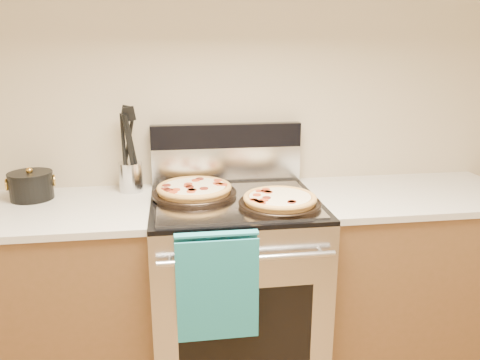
{
  "coord_description": "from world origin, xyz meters",
  "views": [
    {
      "loc": [
        -0.27,
        -0.36,
        1.58
      ],
      "look_at": [
        0.01,
        1.55,
        1.04
      ],
      "focal_mm": 35.0,
      "sensor_mm": 36.0,
      "label": 1
    }
  ],
  "objects": [
    {
      "name": "foil_sheet",
      "position": [
        0.0,
        1.62,
        0.92
      ],
      "size": [
        0.7,
        0.55,
        0.01
      ],
      "primitive_type": "cube",
      "color": "gray",
      "rests_on": "cooktop"
    },
    {
      "name": "cabinet_left",
      "position": [
        -0.88,
        1.68,
        0.44
      ],
      "size": [
        1.0,
        0.62,
        0.88
      ],
      "primitive_type": "cube",
      "color": "brown",
      "rests_on": "ground"
    },
    {
      "name": "oven_window",
      "position": [
        0.0,
        1.31,
        0.45
      ],
      "size": [
        0.56,
        0.01,
        0.4
      ],
      "primitive_type": "cube",
      "color": "black",
      "rests_on": "range_body"
    },
    {
      "name": "cooktop",
      "position": [
        0.0,
        1.65,
        0.91
      ],
      "size": [
        0.76,
        0.68,
        0.02
      ],
      "primitive_type": "cube",
      "color": "black",
      "rests_on": "range_body"
    },
    {
      "name": "oven_handle",
      "position": [
        0.0,
        1.27,
        0.8
      ],
      "size": [
        0.7,
        0.03,
        0.03
      ],
      "primitive_type": "cylinder",
      "rotation": [
        0.0,
        1.57,
        0.0
      ],
      "color": "silver",
      "rests_on": "range_body"
    },
    {
      "name": "utensil_crock",
      "position": [
        -0.48,
        1.89,
        0.98
      ],
      "size": [
        0.14,
        0.14,
        0.14
      ],
      "primitive_type": "cylinder",
      "rotation": [
        0.0,
        0.0,
        -0.26
      ],
      "color": "silver",
      "rests_on": "countertop_left"
    },
    {
      "name": "cabinet_right",
      "position": [
        0.88,
        1.68,
        0.44
      ],
      "size": [
        1.0,
        0.62,
        0.88
      ],
      "primitive_type": "cube",
      "color": "brown",
      "rests_on": "ground"
    },
    {
      "name": "saucepan",
      "position": [
        -0.93,
        1.83,
        0.97
      ],
      "size": [
        0.23,
        0.23,
        0.12
      ],
      "primitive_type": "cylinder",
      "rotation": [
        0.0,
        0.0,
        0.23
      ],
      "color": "black",
      "rests_on": "countertop_left"
    },
    {
      "name": "backsplash_upper",
      "position": [
        0.0,
        1.96,
        1.16
      ],
      "size": [
        0.76,
        0.06,
        0.12
      ],
      "primitive_type": "cube",
      "color": "black",
      "rests_on": "backsplash_lower"
    },
    {
      "name": "countertop_right",
      "position": [
        0.88,
        1.68,
        0.9
      ],
      "size": [
        1.02,
        0.64,
        0.03
      ],
      "primitive_type": "cube",
      "color": "#B8B3A5",
      "rests_on": "cabinet_right"
    },
    {
      "name": "backsplash_lower",
      "position": [
        0.0,
        1.96,
        1.01
      ],
      "size": [
        0.76,
        0.06,
        0.18
      ],
      "primitive_type": "cube",
      "color": "silver",
      "rests_on": "cooktop"
    },
    {
      "name": "countertop_left",
      "position": [
        -0.88,
        1.68,
        0.9
      ],
      "size": [
        1.02,
        0.64,
        0.03
      ],
      "primitive_type": "cube",
      "color": "#B8B3A5",
      "rests_on": "cabinet_left"
    },
    {
      "name": "pepperoni_pizza_front",
      "position": [
        0.18,
        1.52,
        0.95
      ],
      "size": [
        0.43,
        0.43,
        0.05
      ],
      "primitive_type": null,
      "rotation": [
        0.0,
        0.0,
        -0.25
      ],
      "color": "gold",
      "rests_on": "foil_sheet"
    },
    {
      "name": "pepperoni_pizza_back",
      "position": [
        -0.18,
        1.72,
        0.95
      ],
      "size": [
        0.41,
        0.41,
        0.05
      ],
      "primitive_type": null,
      "rotation": [
        0.0,
        0.0,
        -0.08
      ],
      "color": "gold",
      "rests_on": "foil_sheet"
    },
    {
      "name": "dish_towel",
      "position": [
        -0.12,
        1.27,
        0.7
      ],
      "size": [
        0.32,
        0.05,
        0.42
      ],
      "primitive_type": null,
      "color": "teal",
      "rests_on": "oven_handle"
    },
    {
      "name": "range_body",
      "position": [
        0.0,
        1.65,
        0.45
      ],
      "size": [
        0.76,
        0.68,
        0.9
      ],
      "primitive_type": "cube",
      "color": "#B7B7BC",
      "rests_on": "ground"
    },
    {
      "name": "wall_back",
      "position": [
        0.0,
        2.0,
        1.35
      ],
      "size": [
        4.0,
        0.0,
        4.0
      ],
      "primitive_type": "plane",
      "rotation": [
        1.57,
        0.0,
        0.0
      ],
      "color": "tan",
      "rests_on": "ground"
    }
  ]
}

